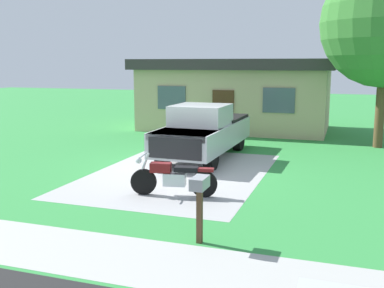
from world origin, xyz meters
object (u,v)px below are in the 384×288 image
pickup_truck (205,130)px  motorcycle (173,177)px  mailbox (200,192)px  neighbor_house (236,94)px

pickup_truck → motorcycle: bearing=-82.1°
motorcycle → pickup_truck: bearing=97.9°
mailbox → neighbor_house: (-2.88, 14.99, 0.81)m
mailbox → motorcycle: bearing=120.2°
pickup_truck → mailbox: 7.93m
neighbor_house → pickup_truck: bearing=-85.1°
pickup_truck → mailbox: bearing=-73.5°
pickup_truck → neighbor_house: neighbor_house is taller
pickup_truck → mailbox: size_ratio=4.50×
motorcycle → neighbor_house: neighbor_house is taller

